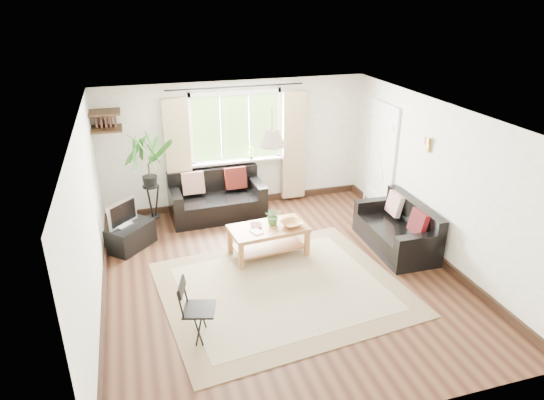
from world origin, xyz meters
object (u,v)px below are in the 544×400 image
object	(u,v)px
sofa_back	(217,197)
folding_chair	(199,310)
tv_stand	(131,236)
palm_stand	(150,182)
coffee_table	(268,241)
sofa_right	(396,227)

from	to	relation	value
sofa_back	folding_chair	xyz separation A→B (m)	(-0.84, -3.31, -0.01)
tv_stand	palm_stand	size ratio (longest dim) A/B	0.46
coffee_table	palm_stand	xyz separation A→B (m)	(-1.66, 1.58, 0.59)
sofa_back	coffee_table	xyz separation A→B (m)	(0.50, -1.62, -0.15)
sofa_back	coffee_table	bearing A→B (deg)	-74.72
sofa_right	folding_chair	distance (m)	3.63
sofa_right	tv_stand	xyz separation A→B (m)	(-4.11, 1.23, -0.16)
sofa_right	palm_stand	size ratio (longest dim) A/B	0.94
sofa_right	tv_stand	distance (m)	4.29
coffee_table	tv_stand	xyz separation A→B (m)	(-2.07, 0.86, -0.04)
coffee_table	palm_stand	size ratio (longest dim) A/B	0.72
sofa_right	coffee_table	size ratio (longest dim) A/B	1.31
tv_stand	sofa_right	bearing A→B (deg)	-62.40
coffee_table	tv_stand	bearing A→B (deg)	157.46
sofa_back	coffee_table	distance (m)	1.70
sofa_right	folding_chair	world-z (taller)	folding_chair
sofa_right	palm_stand	xyz separation A→B (m)	(-3.70, 1.94, 0.47)
tv_stand	folding_chair	bearing A→B (deg)	-119.84
coffee_table	palm_stand	bearing A→B (deg)	136.49
sofa_right	tv_stand	size ratio (longest dim) A/B	2.05
tv_stand	folding_chair	distance (m)	2.66
sofa_back	folding_chair	world-z (taller)	sofa_back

